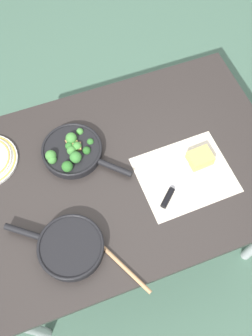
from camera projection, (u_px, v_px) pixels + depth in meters
ground_plane at (126, 229)px, 2.19m from camera, size 14.00×14.00×0.00m
dining_table_red at (126, 179)px, 1.58m from camera, size 1.28×0.88×0.76m
skillet_broccoli at (73, 151)px, 1.51m from camera, size 0.32×0.32×0.08m
skillet_eggs at (70, 247)px, 1.34m from camera, size 0.33×0.29×0.05m
wooden_spoon at (107, 251)px, 1.35m from camera, size 0.17×0.31×0.02m
parchment_sheet at (185, 175)px, 1.50m from camera, size 0.37×0.31×0.00m
grater_knife at (172, 189)px, 1.46m from camera, size 0.20×0.18×0.02m
cheese_block at (200, 158)px, 1.50m from camera, size 0.10×0.08×0.05m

